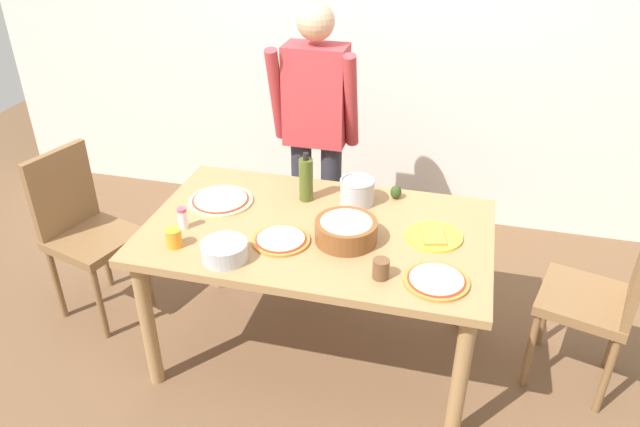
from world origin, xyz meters
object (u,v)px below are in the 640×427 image
at_px(mixing_bowl_steel, 224,251).
at_px(cup_orange, 174,238).
at_px(avocado, 396,192).
at_px(plate_with_slice, 434,236).
at_px(chair_wooden_right, 605,294).
at_px(pizza_cooked_on_tray, 281,240).
at_px(person_cook, 316,127).
at_px(pizza_raw_on_board, 221,200).
at_px(olive_oil_bottle, 306,179).
at_px(chair_wooden_left, 82,226).
at_px(pizza_second_cooked, 436,280).
at_px(steel_pot, 357,191).
at_px(popcorn_bowl, 346,229).
at_px(cup_small_brown, 381,269).
at_px(dining_table, 317,244).
at_px(salt_shaker, 183,218).

bearing_deg(mixing_bowl_steel, cup_orange, 171.94).
height_order(mixing_bowl_steel, avocado, mixing_bowl_steel).
bearing_deg(plate_with_slice, avocado, 124.35).
height_order(chair_wooden_right, pizza_cooked_on_tray, chair_wooden_right).
bearing_deg(plate_with_slice, person_cook, 136.34).
bearing_deg(cup_orange, pizza_raw_on_board, 84.23).
height_order(olive_oil_bottle, cup_orange, olive_oil_bottle).
xyz_separation_m(chair_wooden_left, olive_oil_bottle, (1.19, 0.20, 0.33)).
relative_size(pizza_second_cooked, steel_pot, 1.55).
bearing_deg(popcorn_bowl, person_cook, 113.39).
bearing_deg(chair_wooden_left, olive_oil_bottle, 9.69).
xyz_separation_m(person_cook, cup_orange, (-0.37, -1.06, -0.14)).
xyz_separation_m(chair_wooden_left, chair_wooden_right, (2.64, 0.07, 0.00)).
height_order(plate_with_slice, olive_oil_bottle, olive_oil_bottle).
bearing_deg(pizza_raw_on_board, avocado, 16.99).
bearing_deg(cup_orange, mixing_bowl_steel, -8.06).
distance_m(pizza_second_cooked, avocado, 0.71).
xyz_separation_m(pizza_second_cooked, cup_small_brown, (-0.23, -0.02, 0.03)).
bearing_deg(chair_wooden_right, plate_with_slice, -174.85).
height_order(dining_table, chair_wooden_left, chair_wooden_left).
distance_m(chair_wooden_left, salt_shaker, 0.79).
bearing_deg(pizza_cooked_on_tray, steel_pot, 59.12).
xyz_separation_m(pizza_second_cooked, avocado, (-0.26, 0.66, 0.03)).
relative_size(pizza_cooked_on_tray, plate_with_slice, 1.01).
relative_size(chair_wooden_right, cup_small_brown, 11.18).
bearing_deg(chair_wooden_left, person_cook, 32.47).
distance_m(chair_wooden_left, pizza_second_cooked, 1.93).
distance_m(person_cook, pizza_second_cooked, 1.31).
bearing_deg(mixing_bowl_steel, plate_with_slice, 24.66).
relative_size(mixing_bowl_steel, salt_shaker, 1.89).
xyz_separation_m(dining_table, olive_oil_bottle, (-0.12, 0.25, 0.20)).
relative_size(pizza_second_cooked, mixing_bowl_steel, 1.34).
distance_m(person_cook, olive_oil_bottle, 0.51).
distance_m(chair_wooden_right, pizza_raw_on_board, 1.86).
bearing_deg(mixing_bowl_steel, olive_oil_bottle, 71.60).
xyz_separation_m(pizza_second_cooked, olive_oil_bottle, (-0.70, 0.54, 0.10)).
xyz_separation_m(pizza_second_cooked, mixing_bowl_steel, (-0.89, -0.06, 0.03)).
relative_size(pizza_raw_on_board, pizza_second_cooked, 1.19).
height_order(cup_orange, avocado, cup_orange).
xyz_separation_m(chair_wooden_left, pizza_raw_on_board, (0.79, 0.07, 0.23)).
height_order(pizza_cooked_on_tray, cup_small_brown, cup_small_brown).
bearing_deg(cup_orange, pizza_second_cooked, 1.06).
bearing_deg(chair_wooden_right, pizza_second_cooked, -151.46).
bearing_deg(pizza_raw_on_board, chair_wooden_right, 0.14).
distance_m(pizza_cooked_on_tray, popcorn_bowl, 0.30).
bearing_deg(olive_oil_bottle, pizza_cooked_on_tray, -90.73).
distance_m(chair_wooden_right, mixing_bowl_steel, 1.72).
bearing_deg(cup_small_brown, plate_with_slice, 62.78).
bearing_deg(pizza_raw_on_board, steel_pot, 13.89).
relative_size(person_cook, popcorn_bowl, 5.79).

